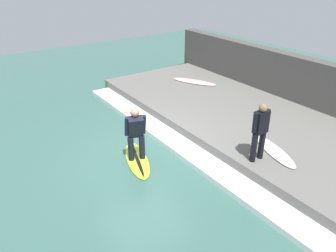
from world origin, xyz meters
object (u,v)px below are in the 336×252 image
surfboard_riding (137,159)px  surfboard_waiting_near (275,151)px  surfboard_spare (194,82)px  surfer_riding (136,132)px  surfer_waiting_near (260,129)px

surfboard_riding → surfboard_waiting_near: size_ratio=1.14×
surfboard_spare → surfer_riding: bearing=-145.0°
surfer_riding → surfboard_riding: bearing=-26.6°
surfer_riding → surfer_waiting_near: 3.12m
surfer_waiting_near → surfboard_spare: 5.98m
surfer_riding → surfer_waiting_near: bearing=-45.7°
surfer_waiting_near → surfboard_riding: bearing=134.3°
surfboard_riding → surfboard_spare: size_ratio=1.04×
surfboard_riding → surfer_riding: surfer_riding is taller
surfer_waiting_near → surfboard_spare: size_ratio=0.79×
surfboard_spare → surfboard_waiting_near: bearing=-107.7°
surfboard_spare → surfboard_riding: bearing=-145.0°
surfboard_waiting_near → surfboard_spare: (1.74, 5.47, 0.00)m
surfer_waiting_near → surfboard_spare: surfer_waiting_near is taller
surfboard_riding → surfboard_spare: bearing=35.0°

